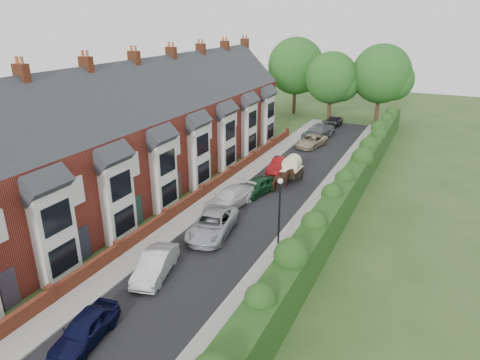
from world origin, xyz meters
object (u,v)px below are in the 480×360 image
object	(u,v)px
car_white	(230,198)
horse_cart	(292,167)
car_silver_b	(213,224)
car_grey	(318,132)
car_navy	(85,329)
car_beige	(311,141)
horse	(283,180)
lamppost	(279,209)
car_green	(258,186)
car_red	(280,165)
car_black	(333,122)
car_silver_a	(155,265)

from	to	relation	value
car_white	horse_cart	bearing A→B (deg)	79.60
car_silver_b	car_grey	bearing A→B (deg)	81.16
car_grey	car_navy	bearing A→B (deg)	-76.87
car_beige	horse	size ratio (longest dim) A/B	2.23
lamppost	horse_cart	size ratio (longest dim) A/B	1.56
car_white	car_navy	bearing A→B (deg)	-78.68
car_silver_b	car_grey	xyz separation A→B (m)	(-0.30, 26.24, 0.06)
car_grey	car_white	bearing A→B (deg)	-78.66
car_white	car_grey	bearing A→B (deg)	97.01
car_green	car_grey	size ratio (longest dim) A/B	0.74
car_beige	horse_cart	world-z (taller)	horse_cart
car_navy	car_green	distance (m)	18.83
car_red	car_grey	bearing A→B (deg)	87.87
car_red	horse	distance (m)	4.34
car_green	car_white	bearing A→B (deg)	-90.68
car_beige	car_black	world-z (taller)	car_black
car_green	horse_cart	distance (m)	4.22
car_beige	car_grey	world-z (taller)	car_grey
car_silver_b	car_silver_a	bearing A→B (deg)	-104.95
lamppost	car_silver_a	world-z (taller)	lamppost
car_black	car_silver_b	bearing A→B (deg)	-84.08
car_grey	car_black	size ratio (longest dim) A/B	1.34
lamppost	car_red	xyz separation A→B (m)	(-5.23, 14.20, -2.62)
lamppost	car_green	bearing A→B (deg)	120.39
car_white	horse_cart	distance (m)	7.53
car_silver_a	car_white	distance (m)	9.98
car_navy	car_grey	xyz separation A→B (m)	(-0.07, 37.47, 0.13)
car_navy	car_beige	size ratio (longest dim) A/B	0.83
lamppost	car_navy	xyz separation A→B (m)	(-5.24, -10.23, -2.64)
car_red	car_beige	world-z (taller)	car_red
horse	car_navy	bearing A→B (deg)	106.80
lamppost	car_beige	xyz separation A→B (m)	(-5.01, 23.40, -2.66)
car_silver_b	horse_cart	world-z (taller)	horse_cart
car_red	car_grey	size ratio (longest dim) A/B	0.75
car_navy	car_black	xyz separation A→B (m)	(0.12, 43.63, 0.03)
car_navy	car_white	bearing A→B (deg)	83.85
car_red	car_silver_a	bearing A→B (deg)	-93.37
car_white	car_green	xyz separation A→B (m)	(0.90, 3.23, -0.04)
car_navy	car_silver_a	bearing A→B (deg)	84.28
car_white	car_beige	xyz separation A→B (m)	(0.94, 18.03, -0.08)
car_beige	horse_cart	xyz separation A→B (m)	(1.52, -10.94, 0.72)
car_red	horse_cart	world-z (taller)	horse_cart
car_navy	car_red	bearing A→B (deg)	81.23
lamppost	car_navy	world-z (taller)	lamppost
car_green	horse_cart	xyz separation A→B (m)	(1.55, 3.86, 0.68)
car_green	horse_cart	bearing A→B (deg)	83.09
horse	car_beige	bearing A→B (deg)	-61.75
car_red	car_beige	xyz separation A→B (m)	(0.22, 9.20, -0.03)
car_silver_a	horse	size ratio (longest dim) A/B	2.00
car_silver_a	car_red	size ratio (longest dim) A/B	1.01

